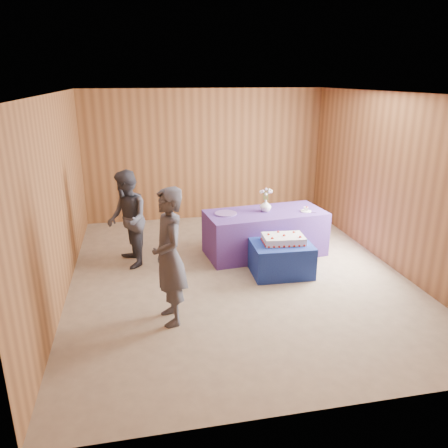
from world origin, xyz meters
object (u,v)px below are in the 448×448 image
object	(u,v)px
serving_table	(265,233)
sheet_cake	(283,239)
guest_right	(127,219)
vase	(266,206)
cake_table	(281,259)
guest_left	(169,257)

from	to	relation	value
serving_table	sheet_cake	size ratio (longest dim) A/B	2.94
sheet_cake	guest_right	world-z (taller)	guest_right
vase	cake_table	bearing A→B (deg)	-89.56
cake_table	guest_right	bearing A→B (deg)	162.68
cake_table	vase	xyz separation A→B (m)	(-0.01, 0.88, 0.60)
guest_right	guest_left	bearing A→B (deg)	3.80
guest_left	guest_right	world-z (taller)	guest_left
sheet_cake	guest_left	world-z (taller)	guest_left
vase	guest_left	distance (m)	2.62
guest_left	sheet_cake	bearing A→B (deg)	112.52
guest_right	cake_table	bearing A→B (deg)	59.02
cake_table	sheet_cake	size ratio (longest dim) A/B	1.32
cake_table	guest_right	distance (m)	2.49
serving_table	guest_right	world-z (taller)	guest_right
cake_table	guest_left	xyz separation A→B (m)	(-1.78, -1.04, 0.61)
cake_table	serving_table	size ratio (longest dim) A/B	0.45
vase	serving_table	bearing A→B (deg)	-100.35
guest_left	guest_right	xyz separation A→B (m)	(-0.51, 1.84, -0.08)
vase	guest_left	size ratio (longest dim) A/B	0.12
sheet_cake	vase	xyz separation A→B (m)	(-0.04, 0.85, 0.29)
guest_left	guest_right	bearing A→B (deg)	-172.52
cake_table	vase	size ratio (longest dim) A/B	4.47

